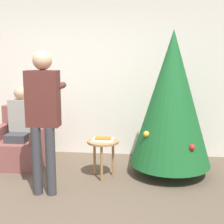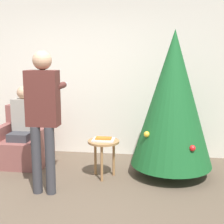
% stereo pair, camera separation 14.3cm
% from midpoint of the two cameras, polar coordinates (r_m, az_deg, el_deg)
% --- Properties ---
extents(ground_plane, '(14.00, 14.00, 0.00)m').
position_cam_midpoint_polar(ground_plane, '(3.63, -10.27, -17.90)').
color(ground_plane, brown).
extents(wall_back, '(8.00, 0.06, 2.70)m').
position_cam_midpoint_polar(wall_back, '(5.37, -3.31, 6.55)').
color(wall_back, silver).
rests_on(wall_back, ground_plane).
extents(christmas_tree, '(1.15, 1.15, 2.05)m').
position_cam_midpoint_polar(christmas_tree, '(4.43, 12.00, 2.36)').
color(christmas_tree, brown).
rests_on(christmas_tree, ground_plane).
extents(armchair, '(0.78, 0.76, 0.89)m').
position_cam_midpoint_polar(armchair, '(5.18, -14.93, -5.67)').
color(armchair, brown).
rests_on(armchair, ground_plane).
extents(person_seated, '(0.36, 0.46, 1.23)m').
position_cam_midpoint_polar(person_seated, '(5.07, -15.23, -1.82)').
color(person_seated, '#38383D').
rests_on(person_seated, ground_plane).
extents(person_standing, '(0.41, 0.57, 1.76)m').
position_cam_midpoint_polar(person_standing, '(3.86, -11.47, 0.46)').
color(person_standing, '#38383D').
rests_on(person_standing, ground_plane).
extents(side_stool, '(0.44, 0.44, 0.54)m').
position_cam_midpoint_polar(side_stool, '(4.38, -0.61, -6.27)').
color(side_stool, '#A37547').
rests_on(side_stool, ground_plane).
extents(laptop, '(0.30, 0.23, 0.02)m').
position_cam_midpoint_polar(laptop, '(4.35, -0.61, -5.10)').
color(laptop, silver).
rests_on(laptop, side_stool).
extents(book, '(0.22, 0.12, 0.02)m').
position_cam_midpoint_polar(book, '(4.35, -0.61, -4.82)').
color(book, orange).
rests_on(book, laptop).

